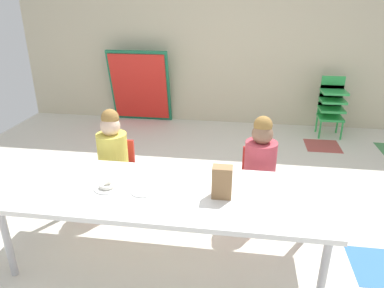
# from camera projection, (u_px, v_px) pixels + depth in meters

# --- Properties ---
(ground_plane) EXTENTS (6.09, 5.25, 0.02)m
(ground_plane) POSITION_uv_depth(u_px,v_px,m) (203.00, 217.00, 3.13)
(ground_plane) COLOR silver
(back_wall) EXTENTS (6.09, 0.10, 2.78)m
(back_wall) POSITION_uv_depth(u_px,v_px,m) (226.00, 27.00, 4.98)
(back_wall) COLOR beige
(back_wall) RESTS_ON ground_plane
(craft_table) EXTENTS (2.20, 0.79, 0.56)m
(craft_table) POSITION_uv_depth(u_px,v_px,m) (166.00, 195.00, 2.44)
(craft_table) COLOR white
(craft_table) RESTS_ON ground_plane
(seated_child_near_camera) EXTENTS (0.32, 0.32, 0.92)m
(seated_child_near_camera) POSITION_uv_depth(u_px,v_px,m) (113.00, 150.00, 3.08)
(seated_child_near_camera) COLOR red
(seated_child_near_camera) RESTS_ON ground_plane
(seated_child_middle_seat) EXTENTS (0.32, 0.31, 0.92)m
(seated_child_middle_seat) POSITION_uv_depth(u_px,v_px,m) (260.00, 159.00, 2.91)
(seated_child_middle_seat) COLOR red
(seated_child_middle_seat) RESTS_ON ground_plane
(kid_chair_green_stack) EXTENTS (0.32, 0.30, 0.80)m
(kid_chair_green_stack) POSITION_uv_depth(u_px,v_px,m) (332.00, 103.00, 4.79)
(kid_chair_green_stack) COLOR green
(kid_chair_green_stack) RESTS_ON ground_plane
(folded_activity_table) EXTENTS (0.90, 0.29, 1.09)m
(folded_activity_table) POSITION_uv_depth(u_px,v_px,m) (140.00, 87.00, 5.29)
(folded_activity_table) COLOR #19724C
(folded_activity_table) RESTS_ON ground_plane
(paper_bag_brown) EXTENTS (0.13, 0.09, 0.22)m
(paper_bag_brown) POSITION_uv_depth(u_px,v_px,m) (222.00, 182.00, 2.31)
(paper_bag_brown) COLOR #9E754C
(paper_bag_brown) RESTS_ON craft_table
(paper_plate_near_edge) EXTENTS (0.18, 0.18, 0.01)m
(paper_plate_near_edge) POSITION_uv_depth(u_px,v_px,m) (107.00, 188.00, 2.45)
(paper_plate_near_edge) COLOR white
(paper_plate_near_edge) RESTS_ON craft_table
(paper_plate_center_table) EXTENTS (0.18, 0.18, 0.01)m
(paper_plate_center_table) POSITION_uv_depth(u_px,v_px,m) (143.00, 191.00, 2.42)
(paper_plate_center_table) COLOR white
(paper_plate_center_table) RESTS_ON craft_table
(donut_powdered_on_plate) EXTENTS (0.11, 0.11, 0.03)m
(donut_powdered_on_plate) POSITION_uv_depth(u_px,v_px,m) (107.00, 186.00, 2.45)
(donut_powdered_on_plate) COLOR white
(donut_powdered_on_plate) RESTS_ON craft_table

